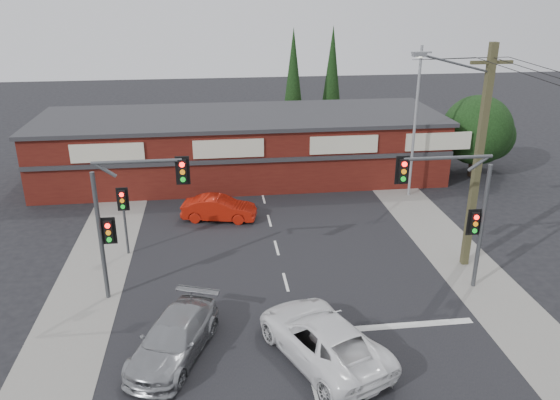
{
  "coord_description": "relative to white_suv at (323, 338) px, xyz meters",
  "views": [
    {
      "loc": [
        -2.84,
        -18.39,
        12.08
      ],
      "look_at": [
        -0.17,
        3.0,
        3.61
      ],
      "focal_mm": 35.0,
      "sensor_mm": 36.0,
      "label": 1
    }
  ],
  "objects": [
    {
      "name": "silver_suv",
      "position": [
        -5.1,
        0.74,
        -0.08
      ],
      "size": [
        3.61,
        5.27,
        1.42
      ],
      "primitive_type": "imported",
      "rotation": [
        0.0,
        0.0,
        -0.37
      ],
      "color": "#97999C",
      "rests_on": "ground"
    },
    {
      "name": "pedestal_signal",
      "position": [
        -7.77,
        8.97,
        1.62
      ],
      "size": [
        0.55,
        0.27,
        3.38
      ],
      "color": "#47494C",
      "rests_on": "ground"
    },
    {
      "name": "tree_cluster",
      "position": [
        14.12,
        18.4,
        2.11
      ],
      "size": [
        5.9,
        5.1,
        5.5
      ],
      "color": "#2D2116",
      "rests_on": "ground"
    },
    {
      "name": "lane_dashes",
      "position": [
        -0.57,
        6.95,
        -0.77
      ],
      "size": [
        0.12,
        45.58,
        0.01
      ],
      "color": "silver",
      "rests_on": "ground"
    },
    {
      "name": "traffic_mast_left",
      "position": [
        -6.99,
        4.97,
        3.14
      ],
      "size": [
        3.77,
        0.27,
        5.97
      ],
      "color": "#47494C",
      "rests_on": "ground"
    },
    {
      "name": "steel_pole",
      "position": [
        8.43,
        14.96,
        3.92
      ],
      "size": [
        1.2,
        0.16,
        9.0
      ],
      "color": "gray",
      "rests_on": "ground"
    },
    {
      "name": "stop_line",
      "position": [
        2.93,
        1.46,
        -0.77
      ],
      "size": [
        6.5,
        0.35,
        0.01
      ],
      "primitive_type": "cube",
      "color": "silver",
      "rests_on": "ground"
    },
    {
      "name": "traffic_mast_right",
      "position": [
        6.3,
        3.97,
        3.16
      ],
      "size": [
        3.96,
        0.27,
        5.97
      ],
      "color": "#47494C",
      "rests_on": "ground"
    },
    {
      "name": "conifer_near",
      "position": [
        2.93,
        26.96,
        4.69
      ],
      "size": [
        1.8,
        1.8,
        9.25
      ],
      "color": "#2D2116",
      "rests_on": "ground"
    },
    {
      "name": "red_sedan",
      "position": [
        -3.29,
        12.56,
        -0.12
      ],
      "size": [
        4.26,
        2.21,
        1.34
      ],
      "primitive_type": "imported",
      "rotation": [
        0.0,
        0.0,
        1.37
      ],
      "color": "#AA180A",
      "rests_on": "ground"
    },
    {
      "name": "utility_pole",
      "position": [
        7.8,
        5.95,
        4.61
      ],
      "size": [
        4.38,
        0.59,
        10.0
      ],
      "color": "#4A4629",
      "rests_on": "ground"
    },
    {
      "name": "ground",
      "position": [
        -0.57,
        2.96,
        -0.79
      ],
      "size": [
        120.0,
        120.0,
        0.0
      ],
      "primitive_type": "plane",
      "color": "black",
      "rests_on": "ground"
    },
    {
      "name": "conifer_far",
      "position": [
        6.43,
        28.96,
        4.69
      ],
      "size": [
        1.8,
        1.8,
        9.25
      ],
      "color": "#2D2116",
      "rests_on": "ground"
    },
    {
      "name": "road_strip",
      "position": [
        -0.57,
        7.96,
        -0.78
      ],
      "size": [
        14.0,
        70.0,
        0.01
      ],
      "primitive_type": "cube",
      "color": "black",
      "rests_on": "ground"
    },
    {
      "name": "verge_left",
      "position": [
        -9.07,
        7.96,
        -0.78
      ],
      "size": [
        3.0,
        70.0,
        0.02
      ],
      "primitive_type": "cube",
      "color": "gray",
      "rests_on": "ground"
    },
    {
      "name": "verge_right",
      "position": [
        7.93,
        7.96,
        -0.78
      ],
      "size": [
        3.0,
        70.0,
        0.02
      ],
      "primitive_type": "cube",
      "color": "gray",
      "rests_on": "ground"
    },
    {
      "name": "shop_building",
      "position": [
        -1.56,
        19.95,
        1.35
      ],
      "size": [
        27.3,
        8.4,
        4.22
      ],
      "color": "#46120E",
      "rests_on": "ground"
    },
    {
      "name": "white_suv",
      "position": [
        0.0,
        0.0,
        0.0
      ],
      "size": [
        4.63,
        6.22,
        1.57
      ],
      "primitive_type": "imported",
      "rotation": [
        0.0,
        0.0,
        3.55
      ],
      "color": "white",
      "rests_on": "ground"
    }
  ]
}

